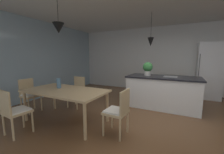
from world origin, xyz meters
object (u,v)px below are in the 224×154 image
at_px(chair_kitchen_end, 118,110).
at_px(chair_window_end, 30,94).
at_px(chair_far_left, 77,91).
at_px(dining_table, 65,93).
at_px(refrigerator, 209,71).
at_px(chair_near_left, 14,110).
at_px(kitchen_island, 162,91).
at_px(vase_on_dining_table, 59,83).
at_px(potted_plant_on_island, 148,68).

bearing_deg(chair_kitchen_end, chair_window_end, 179.90).
bearing_deg(chair_far_left, chair_window_end, -135.75).
relative_size(dining_table, chair_far_left, 2.11).
distance_m(chair_kitchen_end, refrigerator, 4.07).
bearing_deg(dining_table, refrigerator, 48.63).
relative_size(chair_near_left, kitchen_island, 0.44).
height_order(chair_window_end, vase_on_dining_table, vase_on_dining_table).
relative_size(chair_window_end, chair_far_left, 1.00).
bearing_deg(chair_window_end, vase_on_dining_table, 4.25).
distance_m(chair_window_end, vase_on_dining_table, 1.08).
bearing_deg(chair_window_end, chair_kitchen_end, -0.10).
bearing_deg(chair_near_left, dining_table, 63.97).
bearing_deg(refrigerator, chair_window_end, -141.15).
distance_m(kitchen_island, vase_on_dining_table, 2.82).
relative_size(chair_window_end, potted_plant_on_island, 2.18).
bearing_deg(dining_table, chair_kitchen_end, -0.07).
relative_size(kitchen_island, potted_plant_on_island, 4.94).
xyz_separation_m(chair_far_left, kitchen_island, (2.24, 1.07, -0.01)).
distance_m(chair_window_end, potted_plant_on_island, 3.36).
bearing_deg(vase_on_dining_table, refrigerator, 45.62).
bearing_deg(potted_plant_on_island, dining_table, -125.83).
bearing_deg(kitchen_island, chair_window_end, -148.35).
bearing_deg(potted_plant_on_island, chair_kitchen_end, -92.96).
bearing_deg(chair_window_end, chair_far_left, 44.25).
bearing_deg(potted_plant_on_island, chair_near_left, -123.03).
bearing_deg(dining_table, chair_far_left, 115.87).
distance_m(chair_far_left, vase_on_dining_table, 0.87).
bearing_deg(vase_on_dining_table, chair_window_end, -175.75).
distance_m(refrigerator, vase_on_dining_table, 4.90).
bearing_deg(chair_kitchen_end, kitchen_island, 74.39).
xyz_separation_m(chair_kitchen_end, chair_near_left, (-1.71, -0.85, 0.00)).
bearing_deg(vase_on_dining_table, kitchen_island, 41.28).
xyz_separation_m(chair_kitchen_end, potted_plant_on_island, (0.10, 1.92, 0.65)).
bearing_deg(vase_on_dining_table, chair_far_left, 100.21).
height_order(chair_window_end, refrigerator, refrigerator).
bearing_deg(chair_near_left, kitchen_island, 51.07).
distance_m(chair_far_left, chair_near_left, 1.71).
bearing_deg(potted_plant_on_island, refrigerator, 43.21).
bearing_deg(chair_kitchen_end, potted_plant_on_island, 87.04).
relative_size(dining_table, kitchen_island, 0.93).
distance_m(kitchen_island, potted_plant_on_island, 0.80).
relative_size(chair_near_left, vase_on_dining_table, 3.77).
xyz_separation_m(chair_window_end, chair_near_left, (0.87, -0.86, 0.00)).
height_order(kitchen_island, potted_plant_on_island, potted_plant_on_island).
bearing_deg(vase_on_dining_table, potted_plant_on_island, 47.97).
bearing_deg(chair_kitchen_end, refrigerator, 62.52).
height_order(chair_window_end, chair_far_left, same).
height_order(chair_kitchen_end, chair_far_left, same).
bearing_deg(kitchen_island, chair_kitchen_end, -105.61).
bearing_deg(chair_window_end, dining_table, -0.12).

